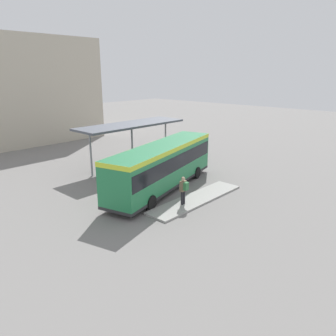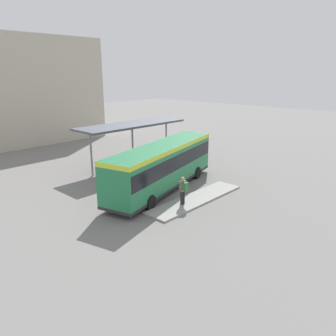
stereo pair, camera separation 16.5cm
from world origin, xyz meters
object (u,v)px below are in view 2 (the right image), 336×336
Objects in this scene: city_bus at (163,164)px; potted_planter_near_shelter at (168,160)px; bicycle_red at (182,153)px; bicycle_blue at (176,151)px; pedestrian_waiting at (183,189)px; bicycle_orange at (186,155)px; potted_planter_far_side at (130,170)px; bicycle_black at (194,156)px.

potted_planter_near_shelter is at bearing 24.33° from city_bus.
bicycle_red is 0.85m from bicycle_blue.
bicycle_blue reaches higher than bicycle_red.
bicycle_blue is at bearing 22.15° from city_bus.
bicycle_orange is (9.32, 7.55, -0.79)m from pedestrian_waiting.
potted_planter_far_side is at bearing 75.53° from city_bus.
pedestrian_waiting is at bearing -42.63° from bicycle_orange.
city_bus is at bearing 122.42° from bicycle_red.
pedestrian_waiting is 1.09× the size of bicycle_blue.
pedestrian_waiting reaches higher than potted_planter_near_shelter.
bicycle_orange is at bearing 14.84° from city_bus.
bicycle_blue is at bearing -4.18° from bicycle_black.
bicycle_black is at bearing -57.95° from pedestrian_waiting.
pedestrian_waiting reaches higher than bicycle_orange.
bicycle_red is (0.22, 1.70, 0.01)m from bicycle_black.
bicycle_black is 0.93× the size of bicycle_blue.
bicycle_red is 1.21× the size of potted_planter_near_shelter.
bicycle_black is at bearing 1.62° from potted_planter_near_shelter.
pedestrian_waiting is 6.96m from potted_planter_far_side.
potted_planter_far_side is (-8.25, -1.60, 0.35)m from bicycle_red.
bicycle_blue is (9.68, 9.26, -0.80)m from pedestrian_waiting.
bicycle_black is 1.72m from bicycle_red.
city_bus reaches higher than bicycle_red.
bicycle_red is 1.17× the size of potted_planter_far_side.
bicycle_orange reaches higher than bicycle_blue.
pedestrian_waiting is 13.42m from bicycle_blue.
bicycle_red is at bearing 168.14° from bicycle_orange.
bicycle_orange is 1.03× the size of bicycle_blue.
bicycle_orange is 3.73m from potted_planter_near_shelter.
bicycle_black is 0.90× the size of bicycle_orange.
bicycle_black is 1.19× the size of potted_planter_near_shelter.
potted_planter_near_shelter is at bearing 130.23° from bicycle_blue.
bicycle_blue is at bearing -49.66° from pedestrian_waiting.
pedestrian_waiting is 12.81m from bicycle_red.
bicycle_blue is 4.78m from potted_planter_near_shelter.
bicycle_red is at bearing 18.30° from city_bus.
city_bus is 9.93m from bicycle_red.
bicycle_black is 3.71m from potted_planter_near_shelter.
potted_planter_near_shelter is at bearing 93.23° from bicycle_black.
potted_planter_near_shelter is (5.72, 6.60, -0.48)m from pedestrian_waiting.
bicycle_black is 0.86m from bicycle_orange.
city_bus reaches higher than bicycle_orange.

